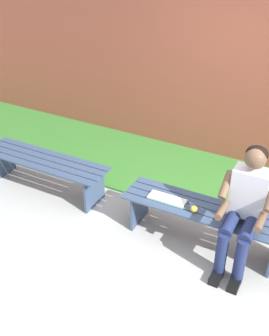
{
  "coord_description": "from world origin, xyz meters",
  "views": [
    {
      "loc": [
        -0.91,
        3.19,
        2.92
      ],
      "look_at": [
        0.74,
        0.15,
        0.8
      ],
      "focal_mm": 42.29,
      "sensor_mm": 36.0,
      "label": 1
    }
  ],
  "objects_px": {
    "book_open": "(167,199)",
    "person_seated": "(245,206)",
    "bench_far": "(45,166)",
    "apple": "(194,209)",
    "bench_near": "(204,216)"
  },
  "relations": [
    {
      "from": "book_open",
      "to": "person_seated",
      "type": "bearing_deg",
      "value": 175.98
    },
    {
      "from": "bench_far",
      "to": "apple",
      "type": "xyz_separation_m",
      "value": [
        -2.03,
        0.11,
        0.14
      ]
    },
    {
      "from": "apple",
      "to": "book_open",
      "type": "distance_m",
      "value": 0.33
    },
    {
      "from": "bench_near",
      "to": "apple",
      "type": "xyz_separation_m",
      "value": [
        0.08,
        0.11,
        0.14
      ]
    },
    {
      "from": "person_seated",
      "to": "book_open",
      "type": "relative_size",
      "value": 3.02
    },
    {
      "from": "bench_near",
      "to": "apple",
      "type": "distance_m",
      "value": 0.19
    },
    {
      "from": "bench_near",
      "to": "book_open",
      "type": "bearing_deg",
      "value": 7.61
    },
    {
      "from": "apple",
      "to": "bench_far",
      "type": "bearing_deg",
      "value": -3.11
    },
    {
      "from": "bench_far",
      "to": "book_open",
      "type": "relative_size",
      "value": 4.13
    },
    {
      "from": "apple",
      "to": "bench_near",
      "type": "bearing_deg",
      "value": -124.96
    },
    {
      "from": "bench_far",
      "to": "book_open",
      "type": "height_order",
      "value": "book_open"
    },
    {
      "from": "bench_near",
      "to": "book_open",
      "type": "relative_size",
      "value": 4.2
    },
    {
      "from": "bench_near",
      "to": "bench_far",
      "type": "height_order",
      "value": "same"
    },
    {
      "from": "bench_near",
      "to": "apple",
      "type": "height_order",
      "value": "apple"
    },
    {
      "from": "apple",
      "to": "book_open",
      "type": "height_order",
      "value": "apple"
    }
  ]
}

